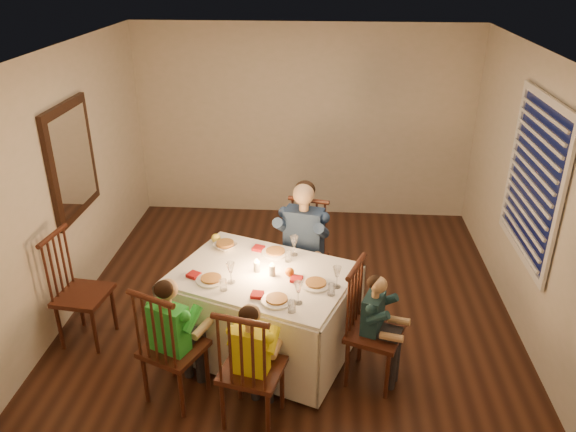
# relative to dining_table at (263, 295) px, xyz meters

# --- Properties ---
(ground) EXTENTS (5.00, 5.00, 0.00)m
(ground) POSITION_rel_dining_table_xyz_m (0.21, 0.58, -0.58)
(ground) COLOR black
(ground) RESTS_ON ground
(wall_left) EXTENTS (0.02, 5.00, 2.60)m
(wall_left) POSITION_rel_dining_table_xyz_m (-2.04, 0.58, 0.72)
(wall_left) COLOR beige
(wall_left) RESTS_ON ground
(wall_right) EXTENTS (0.02, 5.00, 2.60)m
(wall_right) POSITION_rel_dining_table_xyz_m (2.46, 0.58, 0.72)
(wall_right) COLOR beige
(wall_right) RESTS_ON ground
(wall_back) EXTENTS (4.50, 0.02, 2.60)m
(wall_back) POSITION_rel_dining_table_xyz_m (0.21, 3.08, 0.72)
(wall_back) COLOR beige
(wall_back) RESTS_ON ground
(ceiling) EXTENTS (5.00, 5.00, 0.00)m
(ceiling) POSITION_rel_dining_table_xyz_m (0.21, 0.58, 2.02)
(ceiling) COLOR white
(ceiling) RESTS_ON wall_back
(dining_table) EXTENTS (1.85, 1.60, 0.78)m
(dining_table) POSITION_rel_dining_table_xyz_m (0.00, 0.00, 0.00)
(dining_table) COLOR white
(dining_table) RESTS_ON ground
(chair_adult) EXTENTS (0.54, 0.53, 1.11)m
(chair_adult) POSITION_rel_dining_table_xyz_m (0.32, 0.82, -0.58)
(chair_adult) COLOR #33170E
(chair_adult) RESTS_ON ground
(chair_near_left) EXTENTS (0.59, 0.58, 1.11)m
(chair_near_left) POSITION_rel_dining_table_xyz_m (-0.65, -0.69, -0.58)
(chair_near_left) COLOR #33170E
(chair_near_left) RESTS_ON ground
(chair_near_right) EXTENTS (0.54, 0.52, 1.11)m
(chair_near_right) POSITION_rel_dining_table_xyz_m (0.02, -0.90, -0.58)
(chair_near_right) COLOR #33170E
(chair_near_right) RESTS_ON ground
(chair_end) EXTENTS (0.56, 0.58, 1.11)m
(chair_end) POSITION_rel_dining_table_xyz_m (0.99, -0.36, -0.58)
(chair_end) COLOR #33170E
(chair_end) RESTS_ON ground
(chair_extra) EXTENTS (0.49, 0.51, 1.12)m
(chair_extra) POSITION_rel_dining_table_xyz_m (-1.69, 0.00, -0.58)
(chair_extra) COLOR #33170E
(chair_extra) RESTS_ON ground
(adult) EXTENTS (0.61, 0.58, 1.35)m
(adult) POSITION_rel_dining_table_xyz_m (0.32, 0.82, -0.58)
(adult) COLOR navy
(adult) RESTS_ON ground
(child_green) EXTENTS (0.51, 0.49, 1.15)m
(child_green) POSITION_rel_dining_table_xyz_m (-0.65, -0.69, -0.58)
(child_green) COLOR green
(child_green) RESTS_ON ground
(child_yellow) EXTENTS (0.43, 0.41, 1.09)m
(child_yellow) POSITION_rel_dining_table_xyz_m (0.02, -0.90, -0.58)
(child_yellow) COLOR yellow
(child_yellow) RESTS_ON ground
(child_teal) EXTENTS (0.40, 0.42, 1.04)m
(child_teal) POSITION_rel_dining_table_xyz_m (0.99, -0.36, -0.58)
(child_teal) COLOR #18343D
(child_teal) RESTS_ON ground
(setting_adult) EXTENTS (0.33, 0.33, 0.02)m
(setting_adult) POSITION_rel_dining_table_xyz_m (0.08, 0.36, 0.24)
(setting_adult) COLOR white
(setting_adult) RESTS_ON dining_table
(setting_green) EXTENTS (0.33, 0.33, 0.02)m
(setting_green) POSITION_rel_dining_table_xyz_m (-0.43, -0.16, 0.24)
(setting_green) COLOR white
(setting_green) RESTS_ON dining_table
(setting_yellow) EXTENTS (0.33, 0.33, 0.02)m
(setting_yellow) POSITION_rel_dining_table_xyz_m (0.17, -0.43, 0.24)
(setting_yellow) COLOR white
(setting_yellow) RESTS_ON dining_table
(setting_teal) EXTENTS (0.33, 0.33, 0.02)m
(setting_teal) POSITION_rel_dining_table_xyz_m (0.48, -0.17, 0.24)
(setting_teal) COLOR white
(setting_teal) RESTS_ON dining_table
(candle_left) EXTENTS (0.06, 0.06, 0.10)m
(candle_left) POSITION_rel_dining_table_xyz_m (-0.05, 0.02, 0.28)
(candle_left) COLOR silver
(candle_left) RESTS_ON dining_table
(candle_right) EXTENTS (0.06, 0.06, 0.10)m
(candle_right) POSITION_rel_dining_table_xyz_m (0.09, -0.03, 0.28)
(candle_right) COLOR silver
(candle_right) RESTS_ON dining_table
(squash) EXTENTS (0.09, 0.09, 0.09)m
(squash) POSITION_rel_dining_table_xyz_m (-0.52, 0.54, 0.28)
(squash) COLOR yellow
(squash) RESTS_ON dining_table
(orange_fruit) EXTENTS (0.08, 0.08, 0.08)m
(orange_fruit) POSITION_rel_dining_table_xyz_m (0.24, -0.03, 0.27)
(orange_fruit) COLOR orange
(orange_fruit) RESTS_ON dining_table
(serving_bowl) EXTENTS (0.30, 0.30, 0.05)m
(serving_bowl) POSITION_rel_dining_table_xyz_m (-0.41, 0.42, 0.26)
(serving_bowl) COLOR white
(serving_bowl) RESTS_ON dining_table
(wall_mirror) EXTENTS (0.06, 0.95, 1.15)m
(wall_mirror) POSITION_rel_dining_table_xyz_m (-2.00, 0.88, 0.92)
(wall_mirror) COLOR black
(wall_mirror) RESTS_ON wall_left
(window_blinds) EXTENTS (0.07, 1.34, 1.54)m
(window_blinds) POSITION_rel_dining_table_xyz_m (2.42, 0.68, 0.92)
(window_blinds) COLOR black
(window_blinds) RESTS_ON wall_right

